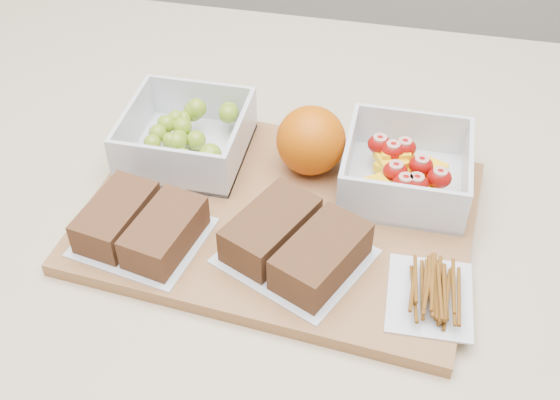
# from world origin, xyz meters

# --- Properties ---
(cutting_board) EXTENTS (0.45, 0.34, 0.02)m
(cutting_board) POSITION_xyz_m (0.02, -0.02, 0.91)
(cutting_board) COLOR #99693F
(cutting_board) RESTS_ON counter
(grape_container) EXTENTS (0.14, 0.14, 0.06)m
(grape_container) POSITION_xyz_m (-0.11, 0.06, 0.94)
(grape_container) COLOR silver
(grape_container) RESTS_ON cutting_board
(fruit_container) EXTENTS (0.14, 0.14, 0.06)m
(fruit_container) POSITION_xyz_m (0.15, 0.05, 0.94)
(fruit_container) COLOR silver
(fruit_container) RESTS_ON cutting_board
(orange) EXTENTS (0.08, 0.08, 0.08)m
(orange) POSITION_xyz_m (0.04, 0.06, 0.96)
(orange) COLOR #CA5604
(orange) RESTS_ON cutting_board
(sandwich_bag_left) EXTENTS (0.15, 0.13, 0.04)m
(sandwich_bag_left) POSITION_xyz_m (-0.12, -0.09, 0.94)
(sandwich_bag_left) COLOR silver
(sandwich_bag_left) RESTS_ON cutting_board
(sandwich_bag_center) EXTENTS (0.18, 0.17, 0.04)m
(sandwich_bag_center) POSITION_xyz_m (0.05, -0.08, 0.94)
(sandwich_bag_center) COLOR silver
(sandwich_bag_center) RESTS_ON cutting_board
(pretzel_bag) EXTENTS (0.09, 0.10, 0.02)m
(pretzel_bag) POSITION_xyz_m (0.19, -0.11, 0.93)
(pretzel_bag) COLOR silver
(pretzel_bag) RESTS_ON cutting_board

